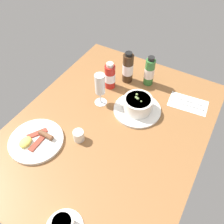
% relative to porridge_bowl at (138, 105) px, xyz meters
% --- Properties ---
extents(ground_plane, '(1.10, 0.84, 0.03)m').
position_rel_porridge_bowl_xyz_m(ground_plane, '(-0.15, 0.07, -0.05)').
color(ground_plane, brown).
extents(porridge_bowl, '(0.23, 0.23, 0.09)m').
position_rel_porridge_bowl_xyz_m(porridge_bowl, '(0.00, 0.00, 0.00)').
color(porridge_bowl, white).
rests_on(porridge_bowl, ground_plane).
extents(cutlery_setting, '(0.13, 0.20, 0.01)m').
position_rel_porridge_bowl_xyz_m(cutlery_setting, '(0.17, -0.20, -0.03)').
color(cutlery_setting, white).
rests_on(cutlery_setting, ground_plane).
extents(creamer_jug, '(0.06, 0.05, 0.06)m').
position_rel_porridge_bowl_xyz_m(creamer_jug, '(-0.28, 0.15, -0.01)').
color(creamer_jug, white).
rests_on(creamer_jug, ground_plane).
extents(wine_glass, '(0.06, 0.06, 0.18)m').
position_rel_porridge_bowl_xyz_m(wine_glass, '(-0.04, 0.18, 0.08)').
color(wine_glass, white).
rests_on(wine_glass, ground_plane).
extents(sauce_bottle_brown, '(0.06, 0.06, 0.18)m').
position_rel_porridge_bowl_xyz_m(sauce_bottle_brown, '(0.18, 0.15, 0.05)').
color(sauce_bottle_brown, '#382314').
rests_on(sauce_bottle_brown, ground_plane).
extents(sauce_bottle_green, '(0.05, 0.05, 0.17)m').
position_rel_porridge_bowl_xyz_m(sauce_bottle_green, '(0.21, 0.04, 0.04)').
color(sauce_bottle_green, '#337233').
rests_on(sauce_bottle_green, ground_plane).
extents(sauce_bottle_red, '(0.06, 0.06, 0.15)m').
position_rel_porridge_bowl_xyz_m(sauce_bottle_red, '(0.09, 0.20, 0.03)').
color(sauce_bottle_red, '#B21E19').
rests_on(sauce_bottle_red, ground_plane).
extents(breakfast_plate, '(0.24, 0.24, 0.04)m').
position_rel_porridge_bowl_xyz_m(breakfast_plate, '(-0.38, 0.30, -0.03)').
color(breakfast_plate, white).
rests_on(breakfast_plate, ground_plane).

